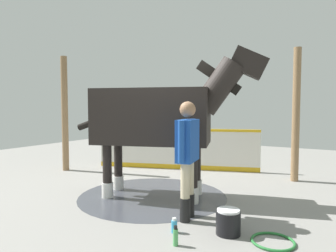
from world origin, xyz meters
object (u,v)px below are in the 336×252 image
Objects in this scene: wash_bucket at (228,222)px; hose_coil at (273,241)px; bottle_spray at (176,236)px; bottle_shampoo at (174,226)px; handler at (187,152)px; horse at (159,117)px.

wash_bucket reaches higher than hose_coil.
wash_bucket is at bearing -35.07° from bottle_spray.
wash_bucket is at bearing -64.30° from bottle_shampoo.
handler is at bearing 17.29° from bottle_spray.
bottle_shampoo is (-0.51, -0.07, -0.89)m from handler.
bottle_shampoo is 0.37× the size of hose_coil.
horse reaches higher than hose_coil.
wash_bucket is 0.56m from hose_coil.
bottle_spray is at bearing 144.93° from wash_bucket.
hose_coil is (0.03, -0.54, -0.14)m from wash_bucket.
horse is at bearing 59.21° from wash_bucket.
handler reaches higher than wash_bucket.
handler is 1.08m from wash_bucket.
bottle_spray reaches higher than bottle_shampoo.
horse reaches higher than bottle_spray.
horse is 2.09m from bottle_shampoo.
hose_coil is (0.33, -1.15, -0.07)m from bottle_shampoo.
handler reaches higher than bottle_shampoo.
bottle_shampoo is (-0.30, 0.62, -0.07)m from wash_bucket.
bottle_spray is 0.46× the size of hose_coil.
handler is 5.24× the size of wash_bucket.
hose_coil is at bearing 161.69° from handler.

